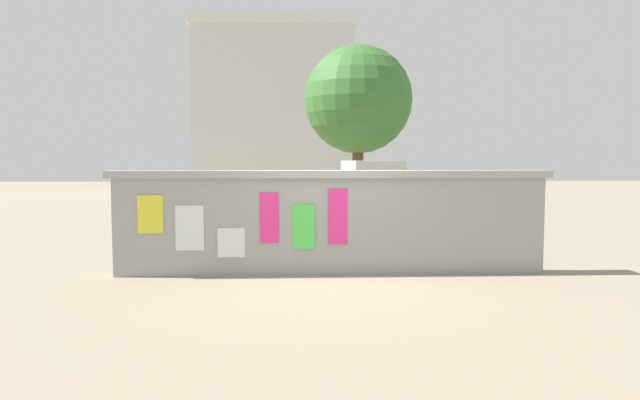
{
  "coord_description": "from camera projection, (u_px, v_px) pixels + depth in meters",
  "views": [
    {
      "loc": [
        -0.59,
        -9.1,
        1.89
      ],
      "look_at": [
        -0.09,
        2.21,
        1.06
      ],
      "focal_mm": 31.32,
      "sensor_mm": 36.0,
      "label": 1
    }
  ],
  "objects": [
    {
      "name": "poster_wall",
      "position": [
        331.0,
        221.0,
        9.16
      ],
      "size": [
        7.22,
        0.42,
        1.7
      ],
      "color": "#969696",
      "rests_on": "ground"
    },
    {
      "name": "motorcycle",
      "position": [
        468.0,
        230.0,
        11.26
      ],
      "size": [
        1.9,
        0.56,
        0.87
      ],
      "color": "black",
      "rests_on": "ground"
    },
    {
      "name": "building_background",
      "position": [
        275.0,
        108.0,
        30.58
      ],
      "size": [
        8.68,
        4.53,
        9.26
      ],
      "color": "silver",
      "rests_on": "ground"
    },
    {
      "name": "person_walking",
      "position": [
        390.0,
        206.0,
        10.71
      ],
      "size": [
        0.48,
        0.48,
        1.62
      ],
      "color": "#BF6626",
      "rests_on": "ground"
    },
    {
      "name": "bicycle_near",
      "position": [
        210.0,
        241.0,
        10.45
      ],
      "size": [
        1.67,
        0.55,
        0.95
      ],
      "color": "black",
      "rests_on": "ground"
    },
    {
      "name": "ground",
      "position": [
        314.0,
        220.0,
        17.2
      ],
      "size": [
        60.0,
        60.0,
        0.0
      ],
      "primitive_type": "plane",
      "color": "gray"
    },
    {
      "name": "tree_roadside",
      "position": [
        358.0,
        100.0,
        18.89
      ],
      "size": [
        3.65,
        3.65,
        5.72
      ],
      "color": "brown",
      "rests_on": "ground"
    },
    {
      "name": "auto_rickshaw_truck",
      "position": [
        332.0,
        201.0,
        13.25
      ],
      "size": [
        3.78,
        2.01,
        1.85
      ],
      "color": "black",
      "rests_on": "ground"
    }
  ]
}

